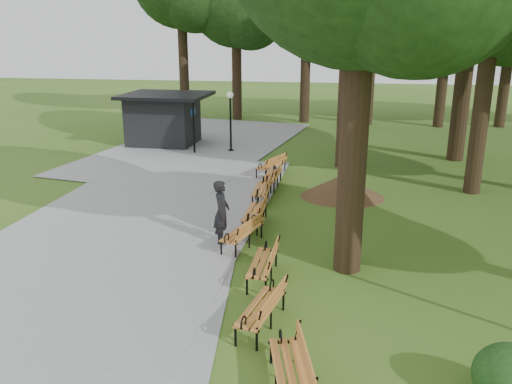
% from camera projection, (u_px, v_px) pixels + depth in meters
% --- Properties ---
extents(ground, '(100.00, 100.00, 0.00)m').
position_uv_depth(ground, '(242.00, 261.00, 14.03)').
color(ground, '#385F1B').
rests_on(ground, ground).
extents(path, '(12.00, 38.00, 0.06)m').
position_uv_depth(path, '(139.00, 215.00, 17.46)').
color(path, gray).
rests_on(path, ground).
extents(person, '(0.47, 0.69, 1.86)m').
position_uv_depth(person, '(222.00, 212.00, 14.98)').
color(person, black).
rests_on(person, ground).
extents(kiosk, '(4.44, 3.89, 2.71)m').
position_uv_depth(kiosk, '(163.00, 119.00, 27.97)').
color(kiosk, black).
rests_on(kiosk, ground).
extents(lamp_post, '(0.32, 0.32, 2.98)m').
position_uv_depth(lamp_post, '(230.00, 108.00, 26.04)').
color(lamp_post, black).
rests_on(lamp_post, ground).
extents(dirt_mound, '(2.58, 2.58, 0.84)m').
position_uv_depth(dirt_mound, '(343.00, 186.00, 19.29)').
color(dirt_mound, '#47301C').
rests_on(dirt_mound, ground).
extents(bench_0, '(1.06, 2.00, 0.88)m').
position_uv_depth(bench_0, '(289.00, 369.00, 8.86)').
color(bench_0, '#CB752E').
rests_on(bench_0, ground).
extents(bench_1, '(1.02, 1.99, 0.88)m').
position_uv_depth(bench_1, '(261.00, 308.00, 10.81)').
color(bench_1, '#CB752E').
rests_on(bench_1, ground).
extents(bench_2, '(0.69, 1.91, 0.88)m').
position_uv_depth(bench_2, '(262.00, 263.00, 12.88)').
color(bench_2, '#CB752E').
rests_on(bench_2, ground).
extents(bench_3, '(1.15, 2.00, 0.88)m').
position_uv_depth(bench_3, '(242.00, 232.00, 14.86)').
color(bench_3, '#CB752E').
rests_on(bench_3, ground).
extents(bench_4, '(0.68, 1.91, 0.88)m').
position_uv_depth(bench_4, '(255.00, 212.00, 16.47)').
color(bench_4, '#CB752E').
rests_on(bench_4, ground).
extents(bench_5, '(0.67, 1.91, 0.88)m').
position_uv_depth(bench_5, '(262.00, 189.00, 18.85)').
color(bench_5, '#CB752E').
rests_on(bench_5, ground).
extents(bench_6, '(0.71, 1.92, 0.88)m').
position_uv_depth(bench_6, '(272.00, 176.00, 20.57)').
color(bench_6, '#CB752E').
rests_on(bench_6, ground).
extents(bench_7, '(1.32, 2.00, 0.88)m').
position_uv_depth(bench_7, '(271.00, 165.00, 22.21)').
color(bench_7, '#CB752E').
rests_on(bench_7, ground).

